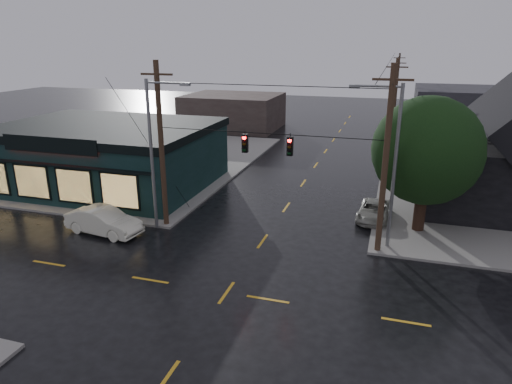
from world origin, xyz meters
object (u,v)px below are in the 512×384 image
(corner_tree, at_px, (427,151))
(utility_pole_nw, at_px, (167,226))
(sedan_cream, at_px, (104,221))
(utility_pole_ne, at_px, (377,252))
(suv_silver, at_px, (374,211))

(corner_tree, height_order, utility_pole_nw, corner_tree)
(utility_pole_nw, height_order, sedan_cream, utility_pole_nw)
(corner_tree, bearing_deg, utility_pole_nw, -166.37)
(utility_pole_ne, bearing_deg, corner_tree, 58.94)
(utility_pole_ne, xyz_separation_m, suv_silver, (-0.50, 4.96, 0.58))
(suv_silver, bearing_deg, sedan_cream, -151.62)
(utility_pole_nw, relative_size, sedan_cream, 2.09)
(utility_pole_nw, bearing_deg, corner_tree, 13.63)
(corner_tree, bearing_deg, utility_pole_ne, -121.06)
(corner_tree, xyz_separation_m, utility_pole_ne, (-2.22, -3.69, -5.08))
(utility_pole_nw, height_order, utility_pole_ne, same)
(corner_tree, xyz_separation_m, utility_pole_nw, (-15.22, -3.69, -5.08))
(sedan_cream, bearing_deg, utility_pole_ne, -74.32)
(corner_tree, relative_size, suv_silver, 1.94)
(corner_tree, bearing_deg, suv_silver, 154.99)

